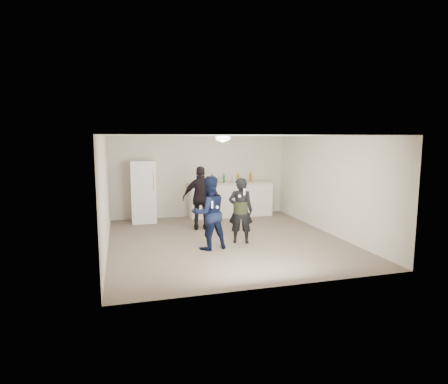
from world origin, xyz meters
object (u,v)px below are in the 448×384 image
object	(u,v)px
shaker	(217,180)
spectator	(201,198)
man	(209,213)
fridge	(143,192)
woman	(241,210)
counter	(231,200)

from	to	relation	value
shaker	spectator	world-z (taller)	spectator
shaker	spectator	bearing A→B (deg)	-119.25
man	shaker	bearing A→B (deg)	-118.68
spectator	fridge	bearing A→B (deg)	-32.68
fridge	spectator	world-z (taller)	fridge
spectator	man	bearing A→B (deg)	94.41
fridge	man	xyz separation A→B (m)	(1.23, -3.19, -0.08)
woman	shaker	bearing A→B (deg)	-72.40
shaker	woman	bearing A→B (deg)	-93.65
counter	woman	world-z (taller)	woman
counter	shaker	world-z (taller)	shaker
man	spectator	xyz separation A→B (m)	(0.21, 1.80, 0.04)
counter	fridge	distance (m)	2.73
counter	fridge	size ratio (longest dim) A/B	1.44
shaker	man	size ratio (longest dim) A/B	0.10
counter	fridge	xyz separation A→B (m)	(-2.70, -0.07, 0.38)
man	fridge	bearing A→B (deg)	-80.19
shaker	fridge	bearing A→B (deg)	-179.03
spectator	counter	bearing A→B (deg)	-119.68
fridge	shaker	xyz separation A→B (m)	(2.24, 0.04, 0.28)
woman	man	bearing A→B (deg)	39.98
woman	spectator	size ratio (longest dim) A/B	0.91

